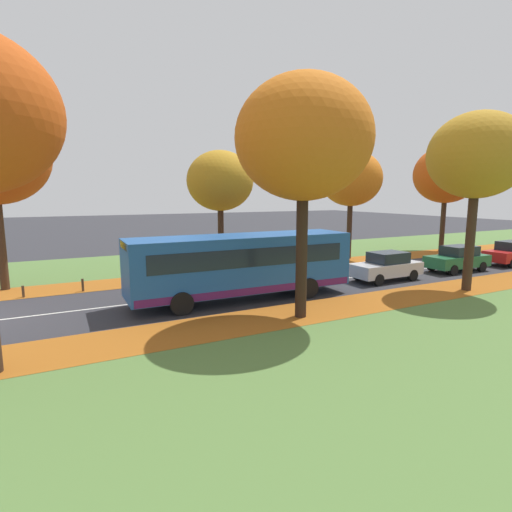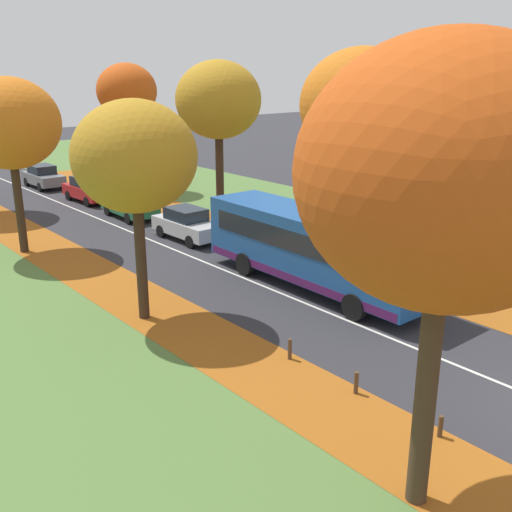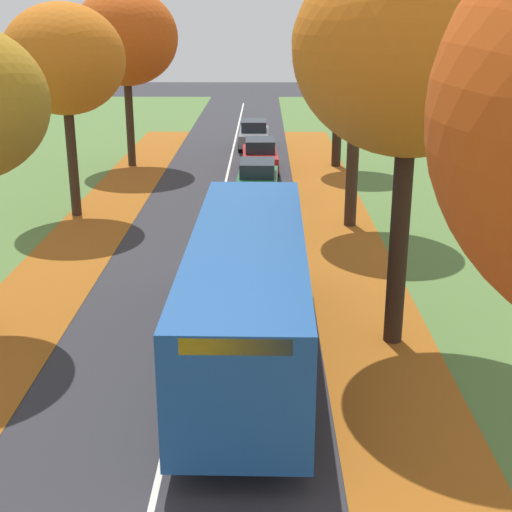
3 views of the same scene
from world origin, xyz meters
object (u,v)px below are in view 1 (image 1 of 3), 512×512
tree_left_mid (351,179)px  car_red_third_in_line (512,253)px  tree_left_near (220,181)px  car_green_following (458,259)px  tree_right_mid (477,156)px  bollard_fifth (136,280)px  tree_left_far (446,175)px  bus (242,263)px  car_silver_lead (386,266)px  bollard_fourth (83,285)px  tree_right_near (304,139)px  bollard_third (23,292)px

tree_left_mid → car_red_third_in_line: size_ratio=1.89×
tree_left_near → car_green_following: size_ratio=1.76×
tree_left_near → tree_left_mid: 10.55m
tree_right_mid → bollard_fifth: tree_right_mid is taller
tree_left_far → bus: (6.57, -21.92, -4.73)m
tree_left_far → car_silver_lead: size_ratio=2.09×
tree_left_mid → bollard_fifth: 17.21m
bollard_fifth → car_silver_lead: 13.80m
tree_right_mid → car_green_following: (-3.53, 4.07, -5.84)m
bus → car_green_following: bus is taller
car_silver_lead → car_red_third_in_line: same height
bollard_fourth → bollard_fifth: bollard_fifth is taller
bollard_fifth → car_silver_lead: size_ratio=0.16×
bus → car_red_third_in_line: 20.56m
tree_right_near → car_silver_lead: bearing=113.4°
car_silver_lead → tree_left_near: bearing=-132.9°
tree_left_near → tree_left_far: (0.13, 20.23, 0.82)m
bollard_fifth → car_green_following: car_green_following is taller
tree_left_near → bollard_fourth: 9.90m
bollard_third → bollard_fourth: bearing=90.2°
tree_right_mid → tree_left_near: bearing=-138.2°
tree_left_far → car_red_third_in_line: (6.72, -1.38, -5.62)m
tree_right_near → bollard_fourth: bearing=-138.8°
tree_left_far → tree_right_near: (10.09, -20.99, 0.43)m
tree_left_near → bollard_fifth: bearing=-72.8°
tree_left_near → bollard_fifth: tree_left_near is taller
bollard_fourth → bollard_third: bearing=-89.8°
tree_right_near → bus: (-3.52, -0.93, -5.16)m
tree_left_near → tree_right_mid: 13.88m
bus → tree_left_near: bearing=165.8°
tree_left_far → car_silver_lead: 15.61m
bus → car_silver_lead: (0.05, 8.95, -0.89)m
bollard_fourth → car_silver_lead: bearing=72.0°
tree_right_near → bollard_fourth: size_ratio=14.30×
tree_left_mid → car_silver_lead: (7.12, -3.28, -5.15)m
car_green_following → car_red_third_in_line: 5.55m
tree_left_mid → bus: size_ratio=0.77×
bus → car_red_third_in_line: bearing=89.6°
tree_left_near → bollard_third: 12.15m
tree_right_near → car_silver_lead: tree_right_near is taller
bus → car_red_third_in_line: (0.15, 20.54, -0.89)m
bollard_fifth → tree_left_mid: bearing=97.4°
car_silver_lead → car_red_third_in_line: 11.59m
tree_right_mid → bus: size_ratio=0.84×
tree_left_far → tree_right_mid: bearing=-47.2°
tree_left_far → tree_right_mid: (10.18, -11.00, 0.22)m
tree_left_near → tree_left_mid: size_ratio=0.93×
tree_left_near → bollard_fourth: size_ratio=11.59×
tree_left_near → bollard_third: size_ratio=13.19×
tree_right_near → bollard_fifth: (-8.49, -4.83, -6.53)m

